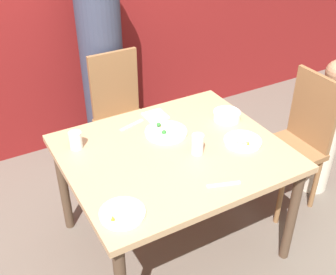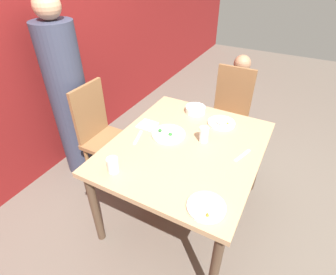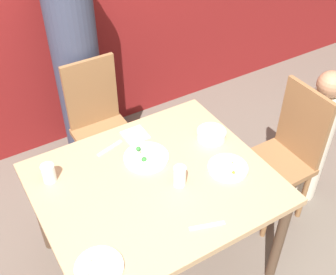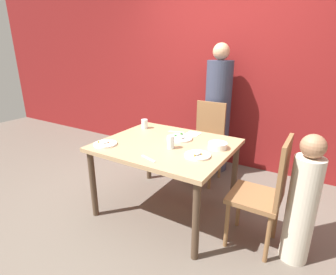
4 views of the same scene
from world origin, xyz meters
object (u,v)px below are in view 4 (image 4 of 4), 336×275
object	(u,v)px
plate_rice_adult	(197,155)
glass_water_tall	(171,142)
chair_child_spot	(265,191)
person_adult	(217,114)
chair_adult_spot	(206,139)
person_child	(302,204)
bowl_curry	(218,145)

from	to	relation	value
plate_rice_adult	glass_water_tall	size ratio (longest dim) A/B	1.85
chair_child_spot	person_adult	size ratio (longest dim) A/B	0.59
chair_adult_spot	person_child	xyz separation A→B (m)	(1.19, -0.92, -0.02)
person_adult	person_child	world-z (taller)	person_adult
chair_adult_spot	bowl_curry	size ratio (longest dim) A/B	5.67
chair_child_spot	bowl_curry	world-z (taller)	chair_child_spot
chair_child_spot	person_child	size ratio (longest dim) A/B	0.93
chair_child_spot	person_adult	xyz separation A→B (m)	(-0.91, 1.25, 0.25)
chair_child_spot	glass_water_tall	xyz separation A→B (m)	(-0.86, -0.05, 0.27)
bowl_curry	glass_water_tall	bearing A→B (deg)	-148.68
chair_child_spot	person_adult	distance (m)	1.57
chair_child_spot	glass_water_tall	size ratio (longest dim) A/B	8.14
chair_child_spot	person_child	xyz separation A→B (m)	(0.27, -0.00, -0.02)
person_adult	bowl_curry	xyz separation A→B (m)	(0.42, -1.07, -0.01)
chair_child_spot	plate_rice_adult	world-z (taller)	chair_child_spot
chair_adult_spot	glass_water_tall	world-z (taller)	chair_adult_spot
chair_adult_spot	plate_rice_adult	distance (m)	1.09
person_child	plate_rice_adult	size ratio (longest dim) A/B	4.71
plate_rice_adult	bowl_curry	bearing A→B (deg)	73.52
glass_water_tall	bowl_curry	bearing A→B (deg)	31.32
person_child	bowl_curry	size ratio (longest dim) A/B	6.07
person_adult	plate_rice_adult	world-z (taller)	person_adult
person_child	bowl_curry	world-z (taller)	person_child
chair_adult_spot	chair_child_spot	size ratio (longest dim) A/B	1.00
chair_adult_spot	plate_rice_adult	xyz separation A→B (m)	(0.35, -1.01, 0.23)
bowl_curry	plate_rice_adult	world-z (taller)	bowl_curry
person_child	glass_water_tall	distance (m)	1.17
person_child	bowl_curry	bearing A→B (deg)	166.94
bowl_curry	chair_child_spot	bearing A→B (deg)	-19.84
chair_adult_spot	person_child	bearing A→B (deg)	-37.67
glass_water_tall	chair_adult_spot	bearing A→B (deg)	93.27
chair_adult_spot	glass_water_tall	distance (m)	1.00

